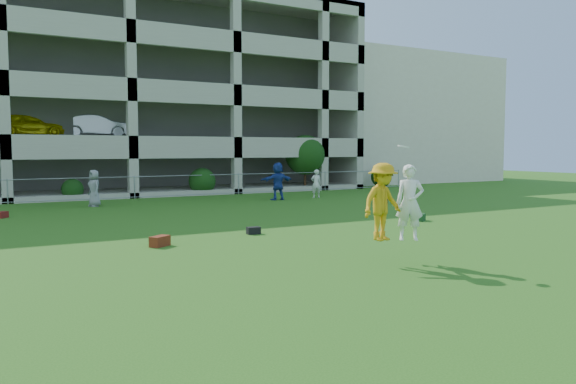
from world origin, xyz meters
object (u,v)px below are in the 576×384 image
bystander_e (316,184)px  frisbee_contest (390,202)px  bystander_f (382,177)px  stucco_building (375,121)px  bystander_d (278,181)px  crate_d (410,211)px  bystander_c (94,188)px  parking_garage (99,97)px

bystander_e → frisbee_contest: size_ratio=0.69×
bystander_e → bystander_f: (6.06, 1.93, 0.11)m
stucco_building → bystander_d: 21.88m
crate_d → bystander_c: bearing=138.0°
bystander_f → frisbee_contest: frisbee_contest is taller
bystander_c → frisbee_contest: frisbee_contest is taller
stucco_building → frisbee_contest: (-22.33, -28.84, -3.59)m
frisbee_contest → bystander_e: bearing=63.0°
bystander_e → frisbee_contest: frisbee_contest is taller
crate_d → frisbee_contest: size_ratio=0.16×
stucco_building → bystander_e: (-14.40, -13.27, -4.24)m
stucco_building → parking_garage: (-23.01, -0.30, 1.01)m
stucco_building → bystander_e: size_ratio=10.56×
bystander_f → frisbee_contest: size_ratio=0.79×
bystander_e → stucco_building: bearing=-125.1°
parking_garage → bystander_f: bearing=-37.0°
crate_d → parking_garage: parking_garage is taller
stucco_building → bystander_f: 14.68m
bystander_d → parking_garage: 15.36m
stucco_building → crate_d: bearing=-125.2°
bystander_c → bystander_d: bearing=70.1°
frisbee_contest → stucco_building: bearing=52.3°
bystander_d → bystander_c: bearing=-8.4°
frisbee_contest → parking_garage: 28.91m
bystander_c → parking_garage: size_ratio=0.06×
stucco_building → bystander_f: stucco_building is taller
parking_garage → stucco_building: bearing=0.7°
bystander_e → crate_d: (-0.86, -8.35, -0.61)m
bystander_d → parking_garage: parking_garage is taller
stucco_building → bystander_c: bearing=-154.4°
crate_d → bystander_f: bearing=56.1°
stucco_building → bystander_d: size_ratio=8.30×
bystander_d → frisbee_contest: bearing=69.3°
bystander_d → bystander_e: bearing=-177.6°
stucco_building → parking_garage: size_ratio=0.53×
frisbee_contest → crate_d: bearing=45.6°
crate_d → parking_garage: (-7.75, 21.33, 5.86)m
bystander_f → bystander_c: bearing=-25.2°
frisbee_contest → bystander_c: bearing=101.3°
bystander_f → stucco_building: bearing=-154.6°
bystander_f → parking_garage: size_ratio=0.06×
bystander_e → crate_d: bearing=96.3°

